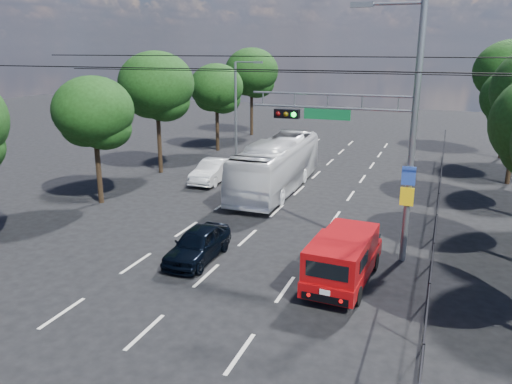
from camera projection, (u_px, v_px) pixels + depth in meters
The scene contains 15 objects.
ground at pixel (145, 332), 14.47m from camera, with size 120.00×120.00×0.00m, color black.
lane_markings at pixel (289, 200), 27.03m from camera, with size 6.12×38.00×0.01m.
signal_mast at pixel (380, 124), 18.37m from camera, with size 6.43×0.39×9.50m.
streetlight_left at pixel (238, 107), 35.29m from camera, with size 2.09×0.22×7.08m.
utility_wires at pixel (254, 66), 20.39m from camera, with size 22.00×5.04×0.74m.
fence_right at pixel (438, 207), 22.50m from camera, with size 0.06×34.03×2.00m.
tree_right_e at pixel (511, 77), 35.78m from camera, with size 5.28×5.28×8.58m.
tree_left_b at pixel (94, 116), 25.34m from camera, with size 4.08×4.08×6.63m.
tree_left_c at pixel (157, 90), 31.61m from camera, with size 4.80×4.80×7.80m.
tree_left_d at pixel (217, 91), 38.83m from camera, with size 4.20×4.20×6.83m.
tree_left_e at pixel (252, 75), 45.86m from camera, with size 4.92×4.92×7.99m.
red_pickup at pixel (344, 257), 17.24m from camera, with size 2.02×4.98×1.82m.
navy_hatchback at pixel (198, 244), 19.27m from camera, with size 1.50×3.74×1.27m, color black.
white_bus at pixel (277, 165), 28.56m from camera, with size 2.45×10.47×2.92m, color silver.
white_van at pixel (213, 171), 30.56m from camera, with size 1.45×4.15×1.37m, color silver.
Camera 1 is at (7.58, -10.78, 7.93)m, focal length 35.00 mm.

